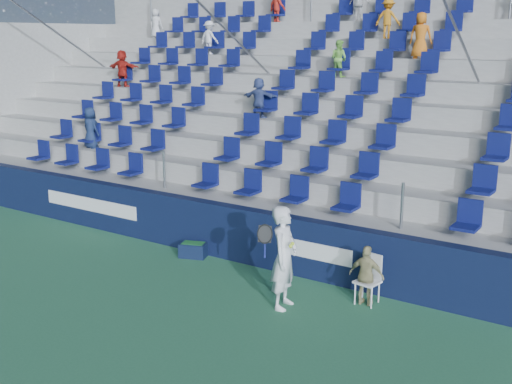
% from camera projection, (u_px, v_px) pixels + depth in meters
% --- Properties ---
extents(ground, '(70.00, 70.00, 0.00)m').
position_uv_depth(ground, '(158.00, 316.00, 11.26)').
color(ground, '#30724B').
rests_on(ground, ground).
extents(sponsor_wall, '(24.00, 0.32, 1.20)m').
position_uv_depth(sponsor_wall, '(257.00, 238.00, 13.65)').
color(sponsor_wall, '#0F1737').
rests_on(sponsor_wall, ground).
extents(grandstand, '(24.00, 8.17, 6.63)m').
position_uv_depth(grandstand, '(362.00, 136.00, 17.39)').
color(grandstand, '#A9A9A3').
rests_on(grandstand, ground).
extents(tennis_player, '(0.69, 0.76, 1.89)m').
position_uv_depth(tennis_player, '(284.00, 257.00, 11.41)').
color(tennis_player, silver).
rests_on(tennis_player, ground).
extents(line_judge_chair, '(0.46, 0.47, 0.92)m').
position_uv_depth(line_judge_chair, '(370.00, 275.00, 11.73)').
color(line_judge_chair, white).
rests_on(line_judge_chair, ground).
extents(line_judge, '(0.68, 0.32, 1.12)m').
position_uv_depth(line_judge, '(367.00, 276.00, 11.61)').
color(line_judge, tan).
rests_on(line_judge, ground).
extents(ball_bin, '(0.68, 0.56, 0.33)m').
position_uv_depth(ball_bin, '(193.00, 249.00, 14.21)').
color(ball_bin, '#0E1833').
rests_on(ball_bin, ground).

